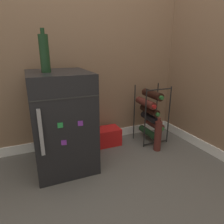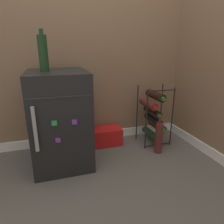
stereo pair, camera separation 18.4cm
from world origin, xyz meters
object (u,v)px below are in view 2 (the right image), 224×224
Objects in this scene: mini_fridge at (60,119)px; loose_bottle_floor at (159,138)px; fridge_top_bottle at (43,53)px; wine_rack at (153,115)px; soda_box at (107,136)px.

mini_fridge is 2.34× the size of loose_bottle_floor.
mini_fridge is at bearing 171.82° from loose_bottle_floor.
fridge_top_bottle is 1.23m from loose_bottle_floor.
soda_box is at bearing 167.92° from wine_rack.
loose_bottle_floor is (0.42, -0.31, 0.06)m from soda_box.
loose_bottle_floor reaches higher than soda_box.
soda_box is (-0.47, 0.10, -0.22)m from wine_rack.
mini_fridge is 0.58m from soda_box.
mini_fridge reaches higher than wine_rack.
mini_fridge is at bearing 14.13° from fridge_top_bottle.
fridge_top_bottle is at bearing -165.87° from mini_fridge.
wine_rack is 1.99× the size of fridge_top_bottle.
loose_bottle_floor is (-0.05, -0.21, -0.15)m from wine_rack.
wine_rack is (0.92, 0.09, -0.09)m from mini_fridge.
soda_box is 0.97× the size of fridge_top_bottle.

